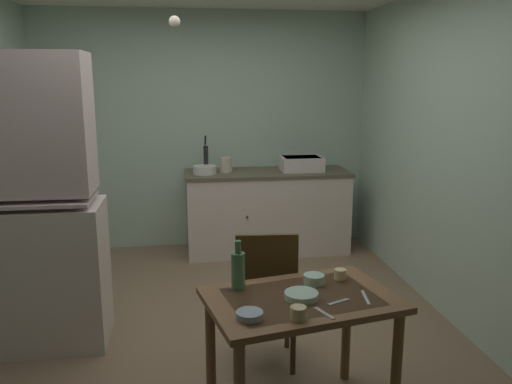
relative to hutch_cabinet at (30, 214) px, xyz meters
The scene contains 21 objects.
ground_plane 1.60m from the hutch_cabinet, ahead, with size 5.11×5.11×0.00m, color #856A52.
wall_back 2.53m from the hutch_cabinet, 59.19° to the left, with size 3.66×0.10×2.56m, color #B1CBB9.
wall_right 3.13m from the hutch_cabinet, ahead, with size 0.10×4.21×2.56m, color #B4CDB8.
hutch_cabinet is the anchor object (origin of this frame).
counter_cabinet 2.68m from the hutch_cabinet, 42.70° to the left, with size 1.75×0.64×0.88m.
sink_basin 2.91m from the hutch_cabinet, 37.76° to the left, with size 0.44×0.34×0.15m.
hand_pump 2.23m from the hutch_cabinet, 54.94° to the left, with size 0.05×0.27×0.39m.
mixing_bowl_counter 2.14m from the hutch_cabinet, 53.88° to the left, with size 0.24×0.24×0.08m, color white.
stoneware_crock 2.33m from the hutch_cabinet, 50.31° to the left, with size 0.13×0.13×0.16m, color beige.
dining_table 2.01m from the hutch_cabinet, 33.67° to the right, with size 1.10×0.83×0.72m.
chair_far_side 1.70m from the hutch_cabinet, 19.57° to the right, with size 0.43×0.43×0.94m.
serving_bowl_wide 2.00m from the hutch_cabinet, 34.32° to the right, with size 0.18×0.18×0.03m, color #ADD1C1.
soup_bowl_small 1.88m from the hutch_cabinet, 44.27° to the right, with size 0.13×0.13×0.03m, color #9EB2C6.
sauce_dish 2.00m from the hutch_cabinet, 28.11° to the right, with size 0.12×0.12×0.05m, color #ADD1C1.
mug_tall 2.08m from the hutch_cabinet, 40.71° to the right, with size 0.08×0.08×0.06m, color beige.
teacup_cream 2.12m from the hutch_cabinet, 24.75° to the right, with size 0.07×0.07×0.06m, color beige.
glass_bottle 1.63m from the hutch_cabinet, 35.36° to the right, with size 0.08×0.08×0.27m.
table_knife 2.30m from the hutch_cabinet, 30.40° to the right, with size 0.18×0.02×0.01m, color silver.
teaspoon_near_bowl 2.19m from the hutch_cabinet, 33.22° to the right, with size 0.14×0.02×0.01m, color beige.
teaspoon_by_cup 2.17m from the hutch_cabinet, 37.41° to the right, with size 0.15×0.02×0.01m, color beige.
pendant_bulb 1.66m from the hutch_cabinet, 12.03° to the left, with size 0.08×0.08×0.08m, color #F9EFCC.
Camera 1 is at (-0.23, -3.64, 1.85)m, focal length 36.38 mm.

